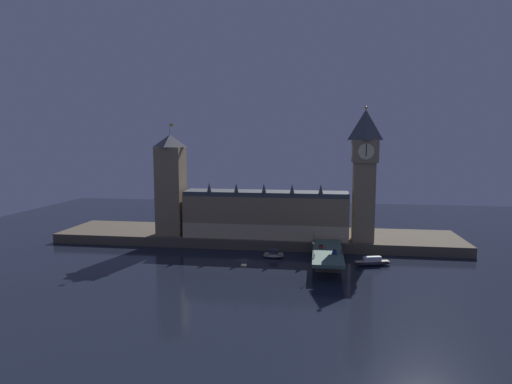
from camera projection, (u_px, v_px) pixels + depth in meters
The scene contains 16 objects.
ground_plane at pixel (244, 260), 202.31m from camera, with size 400.00×400.00×0.00m, color black.
embankment at pixel (256, 237), 240.35m from camera, with size 220.00×42.00×5.11m.
parliament_hall at pixel (266, 214), 227.84m from camera, with size 86.56×17.35×29.31m.
clock_tower at pixel (364, 171), 215.68m from camera, with size 13.02×13.13×68.15m.
victoria_tower at pixel (171, 185), 232.96m from camera, with size 14.07×14.07×60.34m.
bridge at pixel (327, 255), 191.21m from camera, with size 13.16×46.00×7.16m.
car_northbound_lead at pixel (321, 246), 197.00m from camera, with size 1.88×4.57×1.31m.
car_southbound_lead at pixel (334, 252), 186.39m from camera, with size 1.92×3.82×1.58m.
pedestrian_near_rail at pixel (314, 255), 179.45m from camera, with size 0.38×0.38×1.75m.
pedestrian_mid_walk at pixel (341, 252), 185.64m from camera, with size 0.38×0.38×1.63m.
pedestrian_far_rail at pixel (315, 241), 205.56m from camera, with size 0.38×0.38×1.61m.
street_lamp_near at pixel (313, 248), 176.88m from camera, with size 1.34×0.60×7.23m.
street_lamp_mid at pixel (342, 241), 189.59m from camera, with size 1.34×0.60×7.11m.
street_lamp_far at pixel (314, 234), 205.84m from camera, with size 1.34×0.60×6.90m.
boat_upstream at pixel (274, 255), 206.15m from camera, with size 10.32×5.47×4.08m.
boat_downstream at pixel (372, 262), 192.80m from camera, with size 17.93×8.05×4.19m.
Camera 1 is at (34.20, -194.32, 55.42)m, focal length 30.00 mm.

